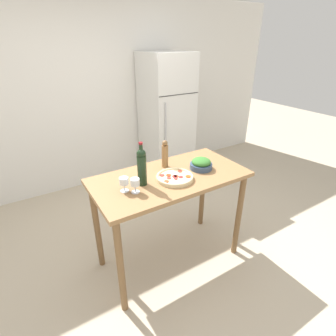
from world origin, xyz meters
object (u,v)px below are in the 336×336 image
(salad_bowl, at_px, (201,164))
(refrigerator, at_px, (166,119))
(pepper_mill, at_px, (165,154))
(homemade_pizza, at_px, (175,177))
(wine_glass_far, at_px, (124,182))
(wine_glass_near, at_px, (135,183))
(wine_bottle, at_px, (142,166))

(salad_bowl, bearing_deg, refrigerator, 68.98)
(refrigerator, bearing_deg, pepper_mill, -121.71)
(pepper_mill, relative_size, homemade_pizza, 0.82)
(refrigerator, relative_size, wine_glass_far, 15.88)
(refrigerator, xyz_separation_m, salad_bowl, (-0.64, -1.67, 0.07))
(wine_glass_far, bearing_deg, salad_bowl, 0.05)
(refrigerator, xyz_separation_m, homemade_pizza, (-0.96, -1.71, 0.04))
(refrigerator, distance_m, pepper_mill, 1.72)
(wine_glass_near, bearing_deg, pepper_mill, 32.27)
(wine_glass_near, distance_m, pepper_mill, 0.51)
(wine_bottle, height_order, salad_bowl, wine_bottle)
(wine_glass_far, height_order, pepper_mill, pepper_mill)
(pepper_mill, bearing_deg, wine_glass_near, -147.73)
(wine_glass_far, distance_m, salad_bowl, 0.76)
(refrigerator, height_order, wine_glass_far, refrigerator)
(wine_glass_far, bearing_deg, pepper_mill, 23.06)
(wine_glass_near, bearing_deg, salad_bowl, 5.11)
(wine_bottle, relative_size, wine_glass_near, 3.10)
(refrigerator, relative_size, wine_glass_near, 15.88)
(wine_glass_near, bearing_deg, refrigerator, 52.39)
(refrigerator, xyz_separation_m, wine_bottle, (-1.23, -1.65, 0.18))
(homemade_pizza, bearing_deg, wine_glass_near, -177.43)
(wine_bottle, relative_size, salad_bowl, 1.79)
(wine_glass_far, xyz_separation_m, pepper_mill, (0.50, 0.21, 0.04))
(refrigerator, relative_size, wine_bottle, 5.13)
(wine_glass_far, bearing_deg, wine_bottle, 7.47)
(wine_bottle, relative_size, homemade_pizza, 1.16)
(wine_glass_far, height_order, homemade_pizza, wine_glass_far)
(wine_bottle, distance_m, wine_glass_near, 0.16)
(wine_bottle, distance_m, salad_bowl, 0.60)
(refrigerator, height_order, pepper_mill, refrigerator)
(wine_glass_far, xyz_separation_m, homemade_pizza, (0.44, -0.04, -0.06))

